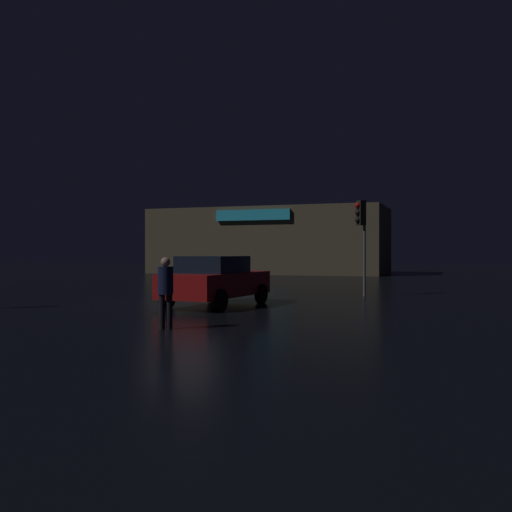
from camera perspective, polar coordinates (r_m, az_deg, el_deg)
ground_plane at (r=19.37m, az=-7.32°, el=-4.67°), size 120.00×120.00×0.00m
store_building at (r=46.47m, az=1.30°, el=1.50°), size 18.80×7.66×5.23m
traffic_signal_opposite at (r=22.40m, az=10.54°, el=3.25°), size 0.42×0.42×3.72m
car_near at (r=18.09m, az=-4.06°, el=-2.45°), size 2.30×4.59×1.58m
pedestrian at (r=12.70m, az=-9.07°, el=-3.15°), size 0.46×0.46×1.59m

